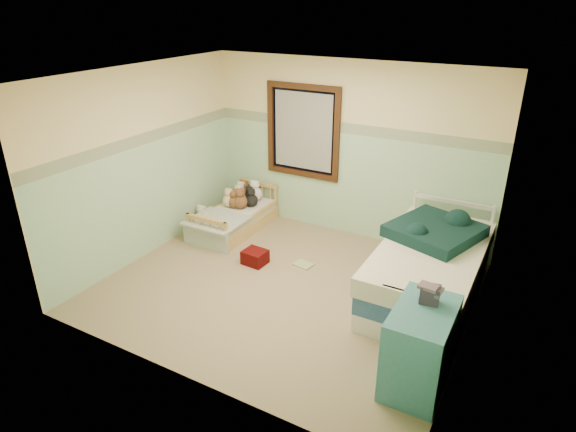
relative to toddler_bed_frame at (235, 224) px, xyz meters
The scene contains 33 objects.
floor 1.81m from the toddler_bed_frame, 35.52° to the right, with size 4.20×3.60×0.02m, color #887859.
ceiling 3.02m from the toddler_bed_frame, 35.52° to the right, with size 4.20×3.60×0.02m, color silver.
wall_back 2.02m from the toddler_bed_frame, 27.02° to the left, with size 4.20×0.04×2.50m, color beige.
wall_front 3.41m from the toddler_bed_frame, 62.70° to the right, with size 4.20×0.04×2.50m, color beige.
wall_left 1.69m from the toddler_bed_frame, 120.92° to the right, with size 0.04×3.60×2.50m, color beige.
wall_right 3.90m from the toddler_bed_frame, 16.39° to the right, with size 0.04×3.60×2.50m, color beige.
wainscot_mint 1.77m from the toddler_bed_frame, 26.55° to the left, with size 4.20×0.01×1.50m, color #9EC39F.
border_strip 2.22m from the toddler_bed_frame, 26.55° to the left, with size 4.20×0.01×0.15m, color #476245.
window_frame 1.72m from the toddler_bed_frame, 42.64° to the left, with size 1.16×0.06×1.36m, color black.
window_blinds 1.72m from the toddler_bed_frame, 43.04° to the left, with size 0.92×0.01×1.12m, color #B5B4B1.
toddler_bed_frame is the anchor object (origin of this frame).
toddler_mattress 0.15m from the toddler_bed_frame, ahead, with size 0.64×1.34×0.12m, color white.
patchwork_quilt 0.49m from the toddler_bed_frame, 90.00° to the right, with size 0.76×0.70×0.03m, color #759CC7.
plush_bed_brown 0.61m from the toddler_bed_frame, 106.70° to the left, with size 0.21×0.21×0.21m, color brown.
plush_bed_white 0.60m from the toddler_bed_frame, 84.29° to the left, with size 0.23×0.23×0.23m, color white.
plush_bed_tan 0.43m from the toddler_bed_frame, 109.65° to the left, with size 0.20×0.20×0.20m, color beige.
plush_bed_dark 0.44m from the toddler_bed_frame, 65.10° to the left, with size 0.20×0.20×0.20m, color black.
plush_floor_cream 0.51m from the toddler_bed_frame, 159.89° to the right, with size 0.24×0.24×0.24m, color beige.
plush_floor_tan 0.42m from the toddler_bed_frame, 129.41° to the right, with size 0.24×0.24×0.24m, color beige.
twin_bed_frame 3.05m from the toddler_bed_frame, ahead, with size 1.04×2.08×0.22m, color silver.
twin_boxspring 3.06m from the toddler_bed_frame, ahead, with size 1.04×2.08×0.22m, color navy.
twin_mattress 3.09m from the toddler_bed_frame, ahead, with size 1.08×2.12×0.22m, color silver.
teal_blanket 3.04m from the toddler_bed_frame, ahead, with size 0.88×0.94×0.14m, color black.
dresser 3.82m from the toddler_bed_frame, 29.67° to the right, with size 0.50×0.80×0.80m, color teal.
book_stack 3.83m from the toddler_bed_frame, 27.91° to the right, with size 0.17×0.13×0.17m, color #4A2B2E.
red_pillow 1.11m from the toddler_bed_frame, 41.46° to the right, with size 0.30×0.26×0.19m, color maroon.
floor_book 1.50m from the toddler_bed_frame, 18.46° to the right, with size 0.24×0.18×0.02m, color yellow.
extra_plush_0 0.34m from the toddler_bed_frame, 77.00° to the left, with size 0.21×0.21×0.21m, color brown.
extra_plush_1 0.33m from the toddler_bed_frame, 124.65° to the left, with size 0.19×0.19×0.19m, color brown.
extra_plush_2 0.51m from the toddler_bed_frame, 88.31° to the left, with size 0.18×0.18×0.18m, color black.
extra_plush_3 0.61m from the toddler_bed_frame, 84.96° to the left, with size 0.20×0.20×0.20m, color black.
extra_plush_4 0.57m from the toddler_bed_frame, 111.36° to the left, with size 0.20×0.20×0.20m, color beige.
extra_plush_5 0.36m from the toddler_bed_frame, 147.71° to the left, with size 0.20×0.20×0.20m, color beige.
Camera 1 is at (2.52, -4.46, 3.25)m, focal length 30.69 mm.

